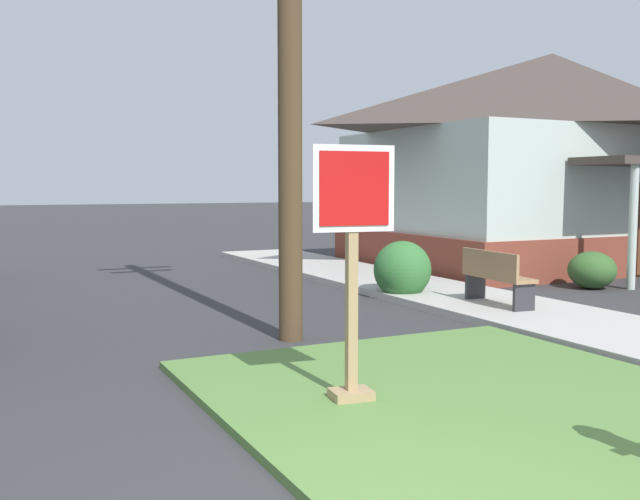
{
  "coord_description": "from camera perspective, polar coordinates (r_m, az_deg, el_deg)",
  "views": [
    {
      "loc": [
        -1.98,
        -2.98,
        1.96
      ],
      "look_at": [
        1.95,
        4.98,
        1.17
      ],
      "focal_mm": 39.94,
      "sensor_mm": 36.0,
      "label": 1
    }
  ],
  "objects": [
    {
      "name": "grass_corner_patch",
      "position": [
        6.51,
        13.73,
        -12.21
      ],
      "size": [
        4.49,
        5.56,
        0.08
      ],
      "primitive_type": "cube",
      "color": "#567F3D",
      "rests_on": "ground"
    },
    {
      "name": "sidewalk_strip",
      "position": [
        12.31,
        11.53,
        -3.9
      ],
      "size": [
        2.2,
        19.4,
        0.12
      ],
      "primitive_type": "cube",
      "color": "#B2AFA8",
      "rests_on": "ground"
    },
    {
      "name": "stop_sign",
      "position": [
        6.23,
        2.61,
        -2.08
      ],
      "size": [
        0.74,
        0.33,
        2.24
      ],
      "color": "#A3845B",
      "rests_on": "grass_corner_patch"
    },
    {
      "name": "manhole_cover",
      "position": [
        7.75,
        -4.73,
        -9.52
      ],
      "size": [
        0.7,
        0.7,
        0.02
      ],
      "primitive_type": "cylinder",
      "color": "black",
      "rests_on": "ground"
    },
    {
      "name": "street_bench",
      "position": [
        11.43,
        13.87,
        -1.99
      ],
      "size": [
        0.52,
        1.46,
        0.85
      ],
      "color": "#93704C",
      "rests_on": "sidewalk_strip"
    },
    {
      "name": "corner_house",
      "position": [
        19.26,
        17.97,
        7.13
      ],
      "size": [
        9.63,
        7.75,
        5.32
      ],
      "color": "brown",
      "rests_on": "ground"
    },
    {
      "name": "shrub_near_porch",
      "position": [
        14.67,
        20.96,
        -1.51
      ],
      "size": [
        0.91,
        0.91,
        0.72
      ],
      "primitive_type": "ellipsoid",
      "color": "#345B29",
      "rests_on": "ground"
    },
    {
      "name": "shrub_by_curb",
      "position": [
        12.59,
        6.61,
        -1.58
      ],
      "size": [
        1.01,
        1.01,
        1.01
      ],
      "primitive_type": "ellipsoid",
      "color": "#346E34",
      "rests_on": "ground"
    }
  ]
}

